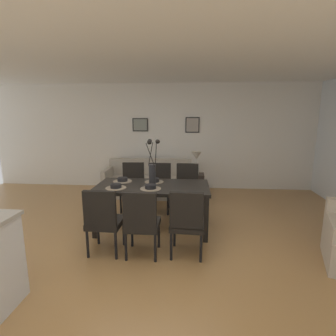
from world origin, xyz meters
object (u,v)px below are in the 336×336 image
dining_chair_far_right (159,185)px  dining_chair_mid_right (187,186)px  table_lamp (196,158)px  centerpiece_vase (152,168)px  bowl_near_left (116,186)px  framed_picture_center (192,125)px  dining_chair_near_left (103,218)px  dining_chair_far_left (142,220)px  dining_chair_mid_left (187,220)px  bowl_far_left (151,186)px  dining_table (153,190)px  bowl_near_right (122,179)px  framed_picture_left (140,125)px  side_table (196,185)px  bowl_far_right (154,180)px  sofa (149,183)px  dining_chair_near_right (133,184)px

dining_chair_far_right → dining_chair_mid_right: (0.53, -0.01, 0.00)m
dining_chair_far_right → table_lamp: bearing=53.0°
centerpiece_vase → bowl_near_left: centerpiece_vase is taller
centerpiece_vase → framed_picture_center: (0.65, 2.52, 0.58)m
dining_chair_near_left → dining_chair_far_right: bearing=72.4°
dining_chair_far_left → dining_chair_mid_right: 1.84m
dining_chair_far_right → table_lamp: (0.73, 0.97, 0.38)m
dining_chair_mid_left → table_lamp: bearing=86.1°
dining_chair_far_left → centerpiece_vase: bearing=88.6°
bowl_far_left → centerpiece_vase: bearing=89.7°
dining_chair_mid_left → dining_table: bearing=124.0°
bowl_near_right → framed_picture_left: size_ratio=0.44×
side_table → dining_chair_mid_left: bearing=-93.9°
dining_chair_near_left → dining_chair_mid_left: 1.10m
bowl_far_right → bowl_far_left: bearing=-90.0°
centerpiece_vase → dining_chair_mid_right: bearing=57.8°
dining_chair_mid_right → table_lamp: (0.20, 0.98, 0.38)m
bowl_near_left → bowl_far_left: 0.54m
framed_picture_center → bowl_near_left: bearing=-113.5°
centerpiece_vase → sofa: centerpiece_vase is taller
dining_table → centerpiece_vase: (0.00, 0.00, 0.36)m
bowl_far_left → bowl_near_right: bearing=142.8°
centerpiece_vase → dining_chair_near_left: bearing=-122.0°
bowl_near_left → framed_picture_left: framed_picture_left is taller
bowl_far_right → table_lamp: (0.74, 1.64, 0.11)m
dining_chair_near_left → centerpiece_vase: 1.14m
dining_table → bowl_far_right: 0.24m
dining_chair_mid_left → dining_chair_mid_right: same height
dining_chair_near_left → sofa: (0.18, 2.74, -0.23)m
bowl_far_left → table_lamp: size_ratio=0.33×
bowl_near_right → sofa: size_ratio=0.09×
centerpiece_vase → framed_picture_left: bearing=104.4°
side_table → bowl_near_right: bearing=-128.1°
dining_table → dining_chair_far_left: (-0.02, -0.89, -0.15)m
dining_table → side_table: dining_table is taller
framed_picture_left → dining_chair_near_right: bearing=-85.4°
dining_chair_far_left → dining_chair_far_right: bearing=88.9°
sofa → framed_picture_left: 1.50m
table_lamp → sofa: bearing=178.0°
framed_picture_left → dining_chair_far_right: bearing=-68.1°
bowl_near_right → framed_picture_center: (1.19, 2.32, 0.82)m
dining_chair_near_left → dining_chair_near_right: 1.75m
bowl_far_right → table_lamp: 1.81m
dining_chair_far_left → dining_chair_far_right: 1.76m
sofa → table_lamp: (1.10, -0.04, 0.61)m
bowl_near_left → sofa: 2.16m
bowl_near_left → framed_picture_left: (-0.11, 2.73, 0.82)m
dining_chair_near_right → dining_chair_far_left: (0.50, -1.77, 0.00)m
bowl_near_right → table_lamp: bearing=51.9°
centerpiece_vase → sofa: (-0.36, 1.88, -0.74)m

